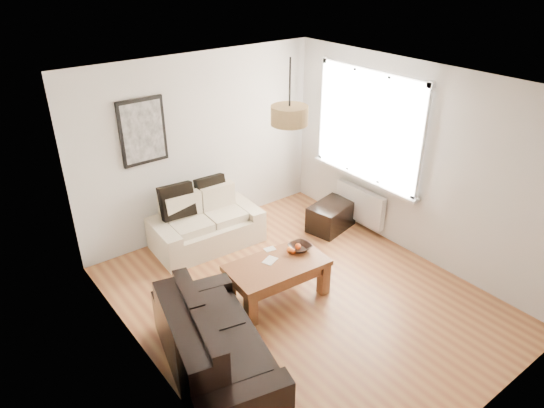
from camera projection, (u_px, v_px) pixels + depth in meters
floor at (302, 298)px, 6.00m from camera, size 4.50×4.50×0.00m
ceiling at (309, 86)px, 4.79m from camera, size 3.80×4.50×0.00m
wall_back at (201, 146)px, 6.97m from camera, size 3.80×0.04×2.60m
wall_front at (496, 310)px, 3.81m from camera, size 3.80×0.04×2.60m
wall_left at (144, 264)px, 4.37m from camera, size 0.04×4.50×2.60m
wall_right at (415, 163)px, 6.42m from camera, size 0.04×4.50×2.60m
window_bay at (369, 126)px, 6.82m from camera, size 0.14×1.90×1.60m
radiator at (360, 204)px, 7.37m from camera, size 0.10×0.90×0.52m
poster at (143, 132)px, 6.31m from camera, size 0.62×0.04×0.87m
pendant_shade at (289, 115)px, 5.17m from camera, size 0.40×0.40×0.20m
loveseat_cream at (206, 221)px, 6.93m from camera, size 1.55×0.90×0.75m
sofa_leather at (215, 341)px, 4.80m from camera, size 1.25×1.93×0.77m
coffee_table at (277, 280)px, 5.92m from camera, size 1.24×0.74×0.49m
ottoman at (331, 216)px, 7.41m from camera, size 0.79×0.59×0.40m
cushion_left at (177, 201)px, 6.72m from camera, size 0.48×0.20×0.47m
cushion_right at (211, 192)px, 7.02m from camera, size 0.44×0.16×0.44m
fruit_bowl at (300, 247)px, 6.05m from camera, size 0.27×0.27×0.07m
orange_a at (293, 251)px, 5.96m from camera, size 0.08×0.08×0.07m
orange_b at (298, 246)px, 6.06m from camera, size 0.08×0.08×0.08m
orange_c at (290, 250)px, 5.99m from camera, size 0.09×0.09×0.07m
papers at (270, 260)px, 5.85m from camera, size 0.22×0.19×0.01m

